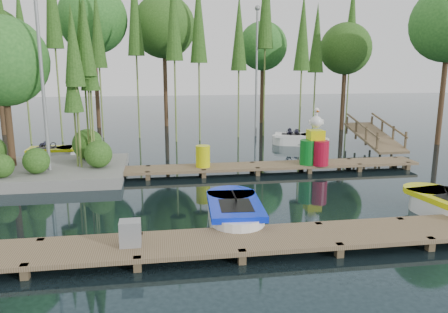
{
  "coord_description": "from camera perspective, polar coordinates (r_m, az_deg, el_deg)",
  "views": [
    {
      "loc": [
        -1.68,
        -13.45,
        4.1
      ],
      "look_at": [
        0.5,
        0.5,
        1.1
      ],
      "focal_mm": 35.0,
      "sensor_mm": 36.0,
      "label": 1
    }
  ],
  "objects": [
    {
      "name": "island",
      "position": [
        17.39,
        -24.53,
        7.91
      ],
      "size": [
        6.2,
        4.2,
        6.75
      ],
      "color": "gray",
      "rests_on": "ground"
    },
    {
      "name": "ramp",
      "position": [
        22.9,
        19.05,
        2.52
      ],
      "size": [
        1.5,
        3.94,
        1.49
      ],
      "color": "brown",
      "rests_on": "ground"
    },
    {
      "name": "boat_white_far",
      "position": [
        22.95,
        9.3,
        2.24
      ],
      "size": [
        2.8,
        1.87,
        1.22
      ],
      "rotation": [
        0.0,
        0.0,
        0.4
      ],
      "color": "white",
      "rests_on": "ground"
    },
    {
      "name": "lamp_island",
      "position": [
        16.4,
        -22.85,
        11.64
      ],
      "size": [
        0.3,
        0.3,
        7.25
      ],
      "color": "gray",
      "rests_on": "ground"
    },
    {
      "name": "near_dock",
      "position": [
        9.89,
        1.65,
        -11.02
      ],
      "size": [
        18.0,
        1.5,
        0.5
      ],
      "color": "brown",
      "rests_on": "ground"
    },
    {
      "name": "seagull_post",
      "position": [
        17.23,
        10.44,
        0.97
      ],
      "size": [
        0.52,
        0.28,
        0.84
      ],
      "color": "gray",
      "rests_on": "far_dock"
    },
    {
      "name": "boat_yellow_far",
      "position": [
        20.64,
        -21.6,
        0.41
      ],
      "size": [
        2.42,
        1.13,
        1.2
      ],
      "rotation": [
        0.0,
        0.0,
        -0.33
      ],
      "color": "white",
      "rests_on": "ground"
    },
    {
      "name": "drum_cluster",
      "position": [
        17.21,
        11.96,
        1.15
      ],
      "size": [
        1.26,
        1.15,
        2.17
      ],
      "color": "#0C6C1D",
      "rests_on": "far_dock"
    },
    {
      "name": "ground_plane",
      "position": [
        14.16,
        -1.69,
        -4.84
      ],
      "size": [
        90.0,
        90.0,
        0.0
      ],
      "primitive_type": "plane",
      "color": "#1B2C32"
    },
    {
      "name": "yellow_barrel",
      "position": [
        16.39,
        -2.78,
        0.03
      ],
      "size": [
        0.54,
        0.54,
        0.81
      ],
      "primitive_type": "cylinder",
      "color": "#CCD20B",
      "rests_on": "far_dock"
    },
    {
      "name": "boat_blue",
      "position": [
        11.4,
        1.39,
        -7.55
      ],
      "size": [
        1.51,
        3.02,
        0.99
      ],
      "rotation": [
        0.0,
        0.0,
        -0.07
      ],
      "color": "white",
      "rests_on": "ground"
    },
    {
      "name": "lamp_rear",
      "position": [
        25.1,
        4.29,
        12.33
      ],
      "size": [
        0.3,
        0.3,
        7.25
      ],
      "color": "gray",
      "rests_on": "ground"
    },
    {
      "name": "tree_screen",
      "position": [
        24.13,
        -10.13,
        16.61
      ],
      "size": [
        34.42,
        18.53,
        10.31
      ],
      "color": "#46301E",
      "rests_on": "ground"
    },
    {
      "name": "far_dock",
      "position": [
        16.63,
        0.64,
        -1.46
      ],
      "size": [
        15.0,
        1.2,
        0.5
      ],
      "color": "brown",
      "rests_on": "ground"
    },
    {
      "name": "utility_cabinet",
      "position": [
        9.64,
        -12.14,
        -9.75
      ],
      "size": [
        0.45,
        0.38,
        0.55
      ],
      "primitive_type": "cube",
      "color": "gray",
      "rests_on": "near_dock"
    }
  ]
}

